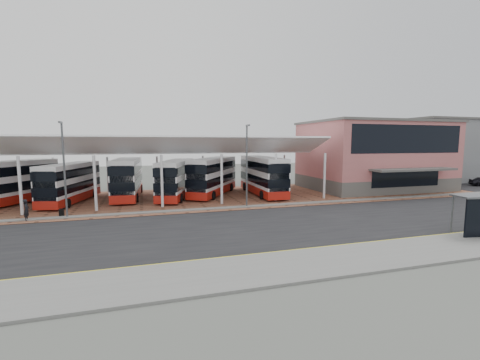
{
  "coord_description": "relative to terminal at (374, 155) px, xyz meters",
  "views": [
    {
      "loc": [
        -7.58,
        -23.43,
        6.35
      ],
      "look_at": [
        1.87,
        8.18,
        2.51
      ],
      "focal_mm": 24.0,
      "sensor_mm": 36.0,
      "label": 1
    }
  ],
  "objects": [
    {
      "name": "ground",
      "position": [
        -23.0,
        -13.92,
        -4.66
      ],
      "size": [
        140.0,
        140.0,
        0.0
      ],
      "primitive_type": "plane",
      "color": "#4D514A"
    },
    {
      "name": "road",
      "position": [
        -23.0,
        -14.92,
        -4.65
      ],
      "size": [
        120.0,
        14.0,
        0.02
      ],
      "primitive_type": "cube",
      "color": "black",
      "rests_on": "ground"
    },
    {
      "name": "forecourt",
      "position": [
        -21.0,
        -0.92,
        -4.63
      ],
      "size": [
        72.0,
        16.0,
        0.06
      ],
      "primitive_type": "cube",
      "color": "brown",
      "rests_on": "ground"
    },
    {
      "name": "sidewalk",
      "position": [
        -23.0,
        -22.92,
        -4.59
      ],
      "size": [
        120.0,
        4.0,
        0.14
      ],
      "primitive_type": "cube",
      "color": "slate",
      "rests_on": "ground"
    },
    {
      "name": "north_kerb",
      "position": [
        -23.0,
        -7.72,
        -4.59
      ],
      "size": [
        120.0,
        0.8,
        0.14
      ],
      "primitive_type": "cube",
      "color": "slate",
      "rests_on": "ground"
    },
    {
      "name": "yellow_line_near",
      "position": [
        -23.0,
        -20.92,
        -4.63
      ],
      "size": [
        120.0,
        0.12,
        0.01
      ],
      "primitive_type": "cube",
      "color": "yellow",
      "rests_on": "road"
    },
    {
      "name": "yellow_line_far",
      "position": [
        -23.0,
        -20.62,
        -4.63
      ],
      "size": [
        120.0,
        0.12,
        0.01
      ],
      "primitive_type": "cube",
      "color": "yellow",
      "rests_on": "road"
    },
    {
      "name": "canopy",
      "position": [
        -29.0,
        0.01,
        1.14
      ],
      "size": [
        37.0,
        11.63,
        7.07
      ],
      "color": "silver",
      "rests_on": "ground"
    },
    {
      "name": "terminal",
      "position": [
        0.0,
        0.0,
        0.0
      ],
      "size": [
        18.4,
        14.4,
        9.25
      ],
      "color": "#565451",
      "rests_on": "ground"
    },
    {
      "name": "warehouse",
      "position": [
        25.0,
        10.08,
        0.5
      ],
      "size": [
        30.5,
        20.5,
        10.25
      ],
      "color": "slate",
      "rests_on": "ground"
    },
    {
      "name": "lamp_west",
      "position": [
        -37.0,
        -7.65,
        -0.3
      ],
      "size": [
        0.16,
        0.9,
        8.07
      ],
      "color": "#4D5055",
      "rests_on": "ground"
    },
    {
      "name": "lamp_east",
      "position": [
        -21.0,
        -7.65,
        -0.3
      ],
      "size": [
        0.16,
        0.9,
        8.07
      ],
      "color": "#4D5055",
      "rests_on": "ground"
    },
    {
      "name": "bus_0",
      "position": [
        -43.89,
        0.25,
        -2.38
      ],
      "size": [
        7.38,
        10.69,
        4.46
      ],
      "rotation": [
        0.0,
        0.0,
        -0.5
      ],
      "color": "white",
      "rests_on": "forecourt"
    },
    {
      "name": "bus_1",
      "position": [
        -38.16,
        0.1,
        -2.55
      ],
      "size": [
        4.67,
        10.29,
        4.13
      ],
      "rotation": [
        0.0,
        0.0,
        -0.24
      ],
      "color": "white",
      "rests_on": "forecourt"
    },
    {
      "name": "bus_2",
      "position": [
        -32.49,
        1.52,
        -2.37
      ],
      "size": [
        3.21,
        11.03,
        4.49
      ],
      "rotation": [
        0.0,
        0.0,
        -0.06
      ],
      "color": "white",
      "rests_on": "forecourt"
    },
    {
      "name": "bus_3",
      "position": [
        -27.14,
        -0.06,
        -2.47
      ],
      "size": [
        5.4,
        10.62,
        4.28
      ],
      "rotation": [
        0.0,
        0.0,
        -0.31
      ],
      "color": "white",
      "rests_on": "forecourt"
    },
    {
      "name": "bus_4",
      "position": [
        -22.61,
        0.67,
        -2.38
      ],
      "size": [
        7.81,
        10.52,
        4.46
      ],
      "rotation": [
        0.0,
        0.0,
        -0.55
      ],
      "color": "white",
      "rests_on": "forecourt"
    },
    {
      "name": "bus_5",
      "position": [
        -16.73,
        -0.7,
        -2.33
      ],
      "size": [
        3.02,
        11.15,
        4.57
      ],
      "rotation": [
        0.0,
        0.0,
        -0.03
      ],
      "color": "white",
      "rests_on": "forecourt"
    },
    {
      "name": "pedestrian",
      "position": [
        -39.88,
        -7.92,
        -3.73
      ],
      "size": [
        0.45,
        0.66,
        1.74
      ],
      "primitive_type": "imported",
      "rotation": [
        0.0,
        0.0,
        1.63
      ],
      "color": "black",
      "rests_on": "forecourt"
    },
    {
      "name": "suitcase",
      "position": [
        -37.56,
        -6.98,
        -4.28
      ],
      "size": [
        0.38,
        0.27,
        0.65
      ],
      "primitive_type": "cube",
      "color": "black",
      "rests_on": "forecourt"
    }
  ]
}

